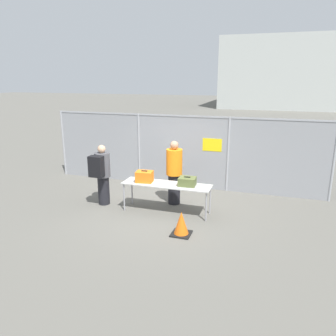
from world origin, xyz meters
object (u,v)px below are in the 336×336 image
(suitcase_olive, at_px, (187,181))
(suitcase_orange, at_px, (144,177))
(security_worker_near, at_px, (174,172))
(traveler_hooded, at_px, (102,173))
(traffic_cone, at_px, (181,224))
(utility_trailer, at_px, (260,168))
(inspection_table, at_px, (167,186))

(suitcase_olive, bearing_deg, suitcase_orange, -177.27)
(suitcase_orange, bearing_deg, security_worker_near, 47.40)
(traveler_hooded, bearing_deg, suitcase_orange, -7.19)
(suitcase_orange, bearing_deg, traveler_hooded, -178.55)
(traveler_hooded, height_order, security_worker_near, security_worker_near)
(suitcase_orange, relative_size, suitcase_olive, 1.04)
(suitcase_olive, bearing_deg, traveler_hooded, -177.94)
(traveler_hooded, relative_size, traffic_cone, 3.07)
(suitcase_olive, distance_m, utility_trailer, 4.21)
(suitcase_olive, relative_size, traffic_cone, 0.81)
(suitcase_olive, height_order, utility_trailer, suitcase_olive)
(inspection_table, xyz_separation_m, suitcase_orange, (-0.62, -0.01, 0.20))
(suitcase_olive, xyz_separation_m, traveler_hooded, (-2.42, -0.09, 0.04))
(security_worker_near, bearing_deg, traffic_cone, 102.64)
(suitcase_orange, height_order, suitcase_olive, suitcase_orange)
(inspection_table, relative_size, traveler_hooded, 1.38)
(inspection_table, bearing_deg, utility_trailer, 60.32)
(security_worker_near, height_order, utility_trailer, security_worker_near)
(suitcase_orange, bearing_deg, suitcase_olive, 2.73)
(utility_trailer, height_order, traffic_cone, utility_trailer)
(suitcase_olive, xyz_separation_m, security_worker_near, (-0.54, 0.62, 0.04))
(traveler_hooded, distance_m, utility_trailer, 5.69)
(suitcase_orange, bearing_deg, utility_trailer, 53.97)
(suitcase_orange, xyz_separation_m, traffic_cone, (1.34, -1.12, -0.68))
(traffic_cone, bearing_deg, suitcase_orange, 140.09)
(suitcase_olive, distance_m, traffic_cone, 1.35)
(inspection_table, height_order, security_worker_near, security_worker_near)
(suitcase_olive, height_order, security_worker_near, security_worker_near)
(traveler_hooded, height_order, traffic_cone, traveler_hooded)
(inspection_table, distance_m, suitcase_orange, 0.65)
(suitcase_orange, xyz_separation_m, utility_trailer, (2.83, 3.89, -0.54))
(suitcase_olive, xyz_separation_m, traffic_cone, (0.18, -1.18, -0.64))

